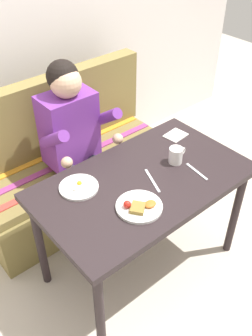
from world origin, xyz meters
TOP-DOWN VIEW (x-y plane):
  - ground_plane at (0.00, 0.00)m, footprint 8.00×8.00m
  - back_wall at (0.00, 1.27)m, footprint 4.40×0.10m
  - table at (0.00, 0.00)m, footprint 1.20×0.70m
  - couch at (0.00, 0.76)m, footprint 1.44×0.56m
  - person at (-0.05, 0.59)m, footprint 0.45×0.61m
  - plate_breakfast at (-0.17, -0.15)m, footprint 0.24×0.24m
  - plate_eggs at (-0.31, 0.17)m, footprint 0.21×0.21m
  - coffee_mug at (0.25, 0.00)m, footprint 0.12×0.08m
  - napkin at (0.45, 0.19)m, footprint 0.15×0.12m
  - fork at (0.27, -0.14)m, footprint 0.03×0.17m
  - knife at (0.03, -0.04)m, footprint 0.09×0.19m

SIDE VIEW (x-z plane):
  - ground_plane at x=0.00m, z-range 0.00..0.00m
  - couch at x=0.00m, z-range -0.17..0.83m
  - table at x=0.00m, z-range 0.28..1.01m
  - fork at x=0.27m, z-range 0.73..0.73m
  - knife at x=0.03m, z-range 0.73..0.73m
  - napkin at x=0.45m, z-range 0.73..0.74m
  - plate_eggs at x=-0.31m, z-range 0.72..0.76m
  - person at x=-0.05m, z-range 0.13..1.35m
  - plate_breakfast at x=-0.17m, z-range 0.72..0.77m
  - coffee_mug at x=0.25m, z-range 0.73..0.83m
  - back_wall at x=0.00m, z-range 0.00..2.60m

